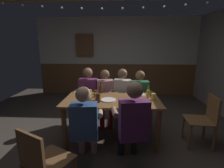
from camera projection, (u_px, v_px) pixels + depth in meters
The scene contains 26 objects.
ground_plane at pixel (112, 141), 3.07m from camera, with size 7.07×7.07×0.00m, color #423A33.
back_wall_upper at pixel (117, 41), 5.57m from camera, with size 5.27×0.12×1.53m, color beige.
back_wall_wainscot at pixel (116, 79), 5.87m from camera, with size 5.27×0.12×1.06m, color brown.
dining_table at pixel (112, 105), 2.97m from camera, with size 1.66×0.87×0.78m.
person_0 at pixel (88, 94), 3.64m from camera, with size 0.54×0.54×1.23m.
person_1 at pixel (105, 95), 3.62m from camera, with size 0.54×0.59×1.18m.
person_2 at pixel (122, 95), 3.60m from camera, with size 0.54×0.55×1.21m.
person_3 at pixel (140, 96), 3.58m from camera, with size 0.54×0.54×1.17m.
person_4 at pixel (85, 122), 2.35m from camera, with size 0.52×0.54×1.18m.
person_5 at pixel (132, 121), 2.30m from camera, with size 0.57×0.56×1.25m.
chair_empty_near_right at pixel (43, 163), 1.79m from camera, with size 0.59×0.59×0.88m.
chair_empty_near_left at pixel (204, 119), 2.85m from camera, with size 0.46×0.46×0.88m.
plate_0 at pixel (140, 95), 3.18m from camera, with size 0.21×0.21×0.01m, color white.
plate_1 at pixel (108, 100), 2.87m from camera, with size 0.26×0.26×0.01m, color white.
bottle_0 at pixel (101, 89), 3.29m from camera, with size 0.07×0.07×0.23m.
bottle_1 at pixel (148, 94), 2.97m from camera, with size 0.06×0.06×0.22m.
bottle_2 at pixel (133, 100), 2.60m from camera, with size 0.06×0.06×0.25m.
pint_glass_0 at pixel (97, 97), 2.87m from camera, with size 0.06×0.06×0.12m, color gold.
pint_glass_1 at pixel (137, 98), 2.82m from camera, with size 0.06×0.06×0.11m, color gold.
pint_glass_2 at pixel (153, 97), 2.88m from camera, with size 0.07×0.07×0.11m, color #E5C64C.
pint_glass_3 at pixel (98, 98), 2.76m from camera, with size 0.08×0.08×0.15m, color #4C2D19.
pint_glass_4 at pixel (90, 92), 3.17m from camera, with size 0.07×0.07×0.10m, color #E5C64C.
pint_glass_5 at pixel (96, 94), 3.04m from camera, with size 0.07×0.07×0.12m, color #4C2D19.
pint_glass_6 at pixel (89, 100), 2.73m from camera, with size 0.07×0.07×0.11m, color #E5C64C.
wall_dart_cabinet at pixel (85, 45), 5.53m from camera, with size 0.56×0.15×0.70m.
string_lights at pixel (112, 6), 2.75m from camera, with size 3.73×0.04×0.14m.
Camera 1 is at (0.15, -2.75, 1.70)m, focal length 27.01 mm.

